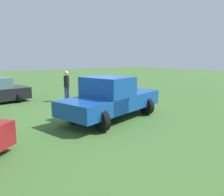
{
  "coord_description": "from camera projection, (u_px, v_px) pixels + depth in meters",
  "views": [
    {
      "loc": [
        -7.99,
        5.07,
        2.57
      ],
      "look_at": [
        -0.64,
        -0.38,
        0.9
      ],
      "focal_mm": 35.1,
      "sensor_mm": 36.0,
      "label": 1
    }
  ],
  "objects": [
    {
      "name": "person_bystander",
      "position": [
        67.0,
        84.0,
        12.99
      ],
      "size": [
        0.41,
        0.41,
        1.83
      ],
      "rotation": [
        0.0,
        0.0,
        0.35
      ],
      "color": "navy",
      "rests_on": "ground_plane"
    },
    {
      "name": "pickup_truck",
      "position": [
        110.0,
        97.0,
        9.2
      ],
      "size": [
        3.08,
        5.1,
        1.82
      ],
      "rotation": [
        0.0,
        0.0,
        4.96
      ],
      "color": "black",
      "rests_on": "ground_plane"
    },
    {
      "name": "ground_plane",
      "position": [
        97.0,
        117.0,
        9.75
      ],
      "size": [
        80.0,
        80.0,
        0.0
      ],
      "primitive_type": "plane",
      "color": "#3D662D"
    }
  ]
}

